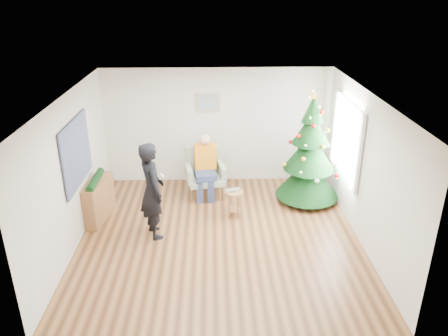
{
  "coord_description": "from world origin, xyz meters",
  "views": [
    {
      "loc": [
        -0.11,
        -6.8,
        4.28
      ],
      "look_at": [
        0.1,
        0.6,
        1.1
      ],
      "focal_mm": 35.0,
      "sensor_mm": 36.0,
      "label": 1
    }
  ],
  "objects_px": {
    "christmas_tree": "(310,154)",
    "armchair": "(205,178)",
    "stool": "(234,204)",
    "console": "(98,200)",
    "standing_man": "(152,191)"
  },
  "relations": [
    {
      "from": "christmas_tree",
      "to": "armchair",
      "type": "height_order",
      "value": "christmas_tree"
    },
    {
      "from": "christmas_tree",
      "to": "armchair",
      "type": "relative_size",
      "value": 2.28
    },
    {
      "from": "christmas_tree",
      "to": "console",
      "type": "relative_size",
      "value": 2.35
    },
    {
      "from": "christmas_tree",
      "to": "console",
      "type": "height_order",
      "value": "christmas_tree"
    },
    {
      "from": "console",
      "to": "stool",
      "type": "bearing_deg",
      "value": 9.05
    },
    {
      "from": "standing_man",
      "to": "armchair",
      "type": "bearing_deg",
      "value": -52.01
    },
    {
      "from": "stool",
      "to": "console",
      "type": "bearing_deg",
      "value": -179.9
    },
    {
      "from": "armchair",
      "to": "console",
      "type": "height_order",
      "value": "armchair"
    },
    {
      "from": "christmas_tree",
      "to": "armchair",
      "type": "xyz_separation_m",
      "value": [
        -2.14,
        0.34,
        -0.67
      ]
    },
    {
      "from": "stool",
      "to": "console",
      "type": "distance_m",
      "value": 2.63
    },
    {
      "from": "christmas_tree",
      "to": "standing_man",
      "type": "bearing_deg",
      "value": -157.21
    },
    {
      "from": "armchair",
      "to": "standing_man",
      "type": "xyz_separation_m",
      "value": [
        -0.9,
        -1.62,
        0.51
      ]
    },
    {
      "from": "christmas_tree",
      "to": "stool",
      "type": "relative_size",
      "value": 4.3
    },
    {
      "from": "stool",
      "to": "standing_man",
      "type": "distance_m",
      "value": 1.71
    },
    {
      "from": "armchair",
      "to": "console",
      "type": "xyz_separation_m",
      "value": [
        -2.05,
        -1.0,
        0.02
      ]
    }
  ]
}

